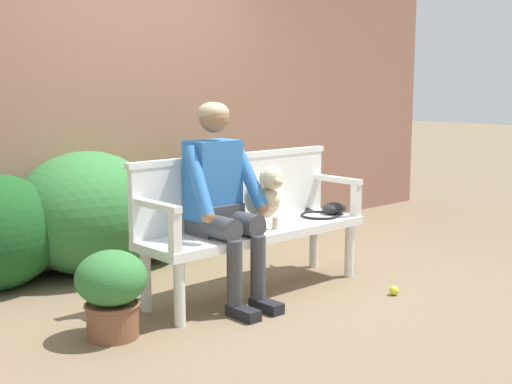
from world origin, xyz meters
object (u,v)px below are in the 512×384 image
at_px(garden_bench, 256,236).
at_px(baseball_glove, 334,208).
at_px(tennis_ball, 394,290).
at_px(tennis_racket, 318,215).
at_px(person_seated, 221,194).
at_px(potted_plant, 112,289).
at_px(dog_on_bench, 264,197).

relative_size(garden_bench, baseball_glove, 7.93).
distance_m(garden_bench, tennis_ball, 1.03).
height_order(tennis_racket, baseball_glove, baseball_glove).
distance_m(person_seated, potted_plant, 0.98).
relative_size(tennis_ball, potted_plant, 0.13).
distance_m(tennis_ball, potted_plant, 1.97).
relative_size(tennis_racket, tennis_ball, 8.75).
relative_size(person_seated, tennis_ball, 20.24).
bearing_deg(tennis_ball, garden_bench, 133.79).
relative_size(garden_bench, tennis_racket, 3.02).
bearing_deg(potted_plant, dog_on_bench, 0.73).
bearing_deg(tennis_ball, baseball_glove, 80.79).
bearing_deg(baseball_glove, dog_on_bench, 169.56).
bearing_deg(person_seated, tennis_ball, -34.63).
bearing_deg(baseball_glove, tennis_racket, 152.64).
relative_size(garden_bench, person_seated, 1.31).
xyz_separation_m(garden_bench, person_seated, (-0.32, -0.01, 0.33)).
bearing_deg(dog_on_bench, baseball_glove, 1.25).
bearing_deg(baseball_glove, garden_bench, 165.19).
height_order(dog_on_bench, tennis_ball, dog_on_bench).
height_order(garden_bench, person_seated, person_seated).
height_order(garden_bench, tennis_racket, tennis_racket).
bearing_deg(potted_plant, tennis_racket, 2.24).
bearing_deg(potted_plant, garden_bench, 3.55).
height_order(tennis_racket, potted_plant, potted_plant).
height_order(baseball_glove, tennis_ball, baseball_glove).
distance_m(garden_bench, dog_on_bench, 0.29).
bearing_deg(potted_plant, tennis_ball, -18.50).
relative_size(garden_bench, dog_on_bench, 3.93).
bearing_deg(dog_on_bench, tennis_racket, 5.25).
bearing_deg(person_seated, garden_bench, 2.02).
bearing_deg(dog_on_bench, person_seated, 172.28).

